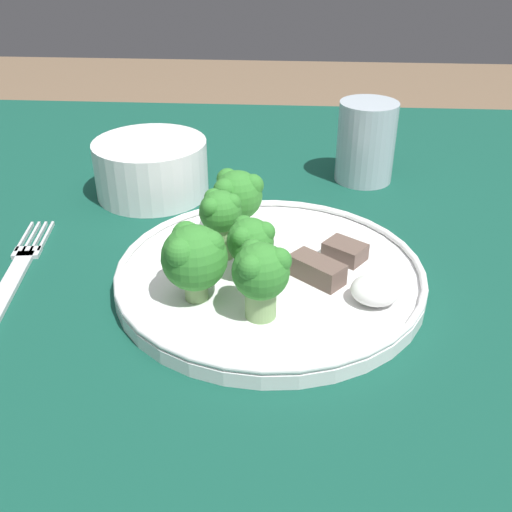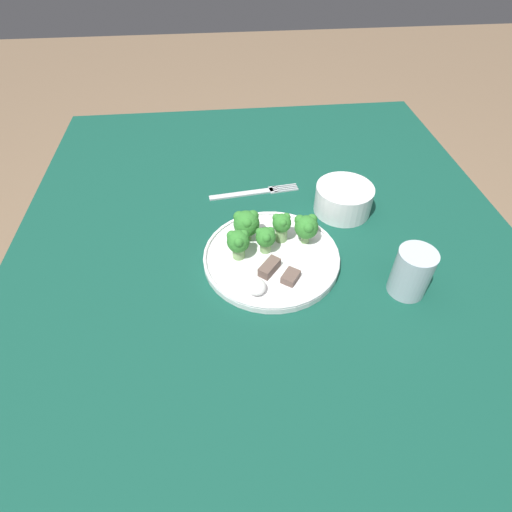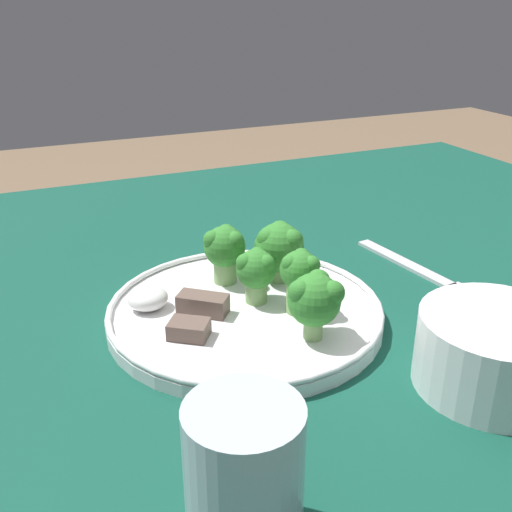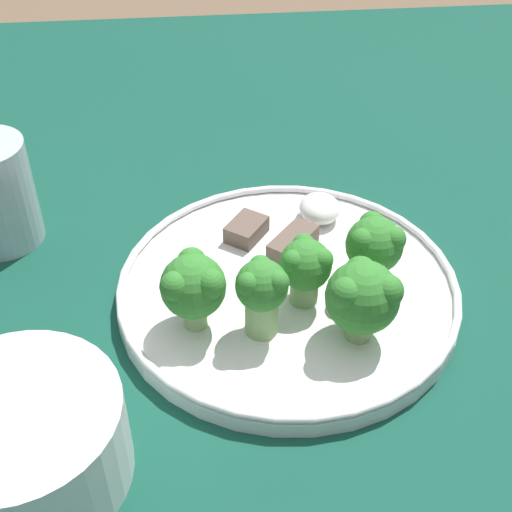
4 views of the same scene
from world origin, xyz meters
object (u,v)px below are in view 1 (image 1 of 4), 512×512
Objects in this scene: fork at (12,281)px; cream_bowl at (152,169)px; drinking_glass at (366,146)px; dinner_plate at (270,277)px.

cream_bowl is at bearing 66.06° from fork.
cream_bowl is 1.34× the size of drinking_glass.
dinner_plate is at bearing -112.78° from drinking_glass.
fork is 0.40m from drinking_glass.
cream_bowl is (-0.14, 0.18, 0.02)m from dinner_plate.
fork is 2.29× the size of drinking_glass.
cream_bowl reaches higher than fork.
dinner_plate is 2.12× the size of cream_bowl.
fork is 1.71× the size of cream_bowl.
fork is at bearing -177.79° from dinner_plate.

